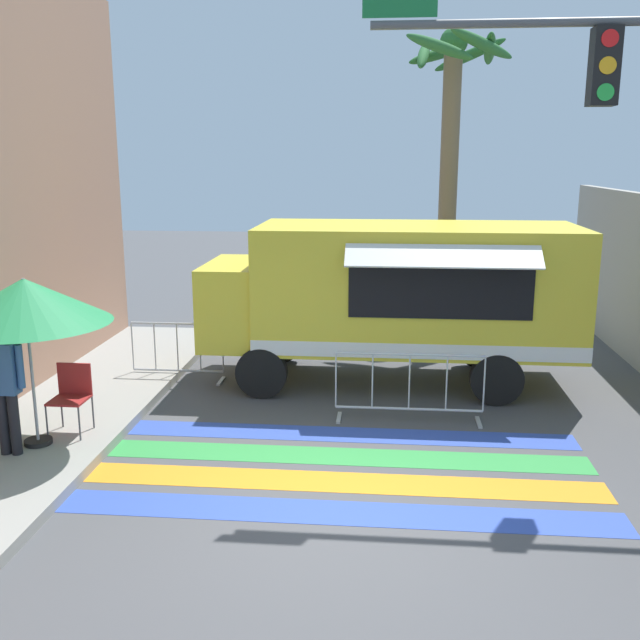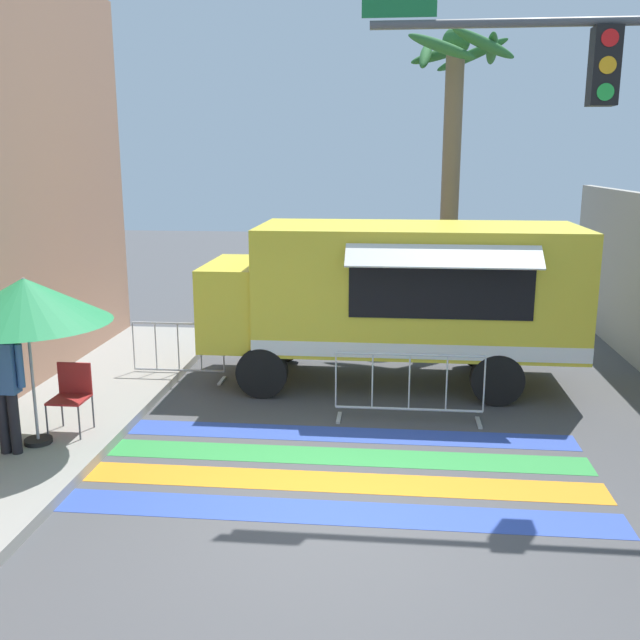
% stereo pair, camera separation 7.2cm
% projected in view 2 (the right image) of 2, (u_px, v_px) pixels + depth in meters
% --- Properties ---
extents(ground_plane, '(60.00, 60.00, 0.00)m').
position_uv_depth(ground_plane, '(331.00, 520.00, 7.72)').
color(ground_plane, '#4C4C4F').
extents(crosswalk_painted, '(6.40, 2.84, 0.01)m').
position_uv_depth(crosswalk_painted, '(339.00, 469.00, 8.98)').
color(crosswalk_painted, '#334FB2').
rests_on(crosswalk_painted, ground_plane).
extents(food_truck, '(6.26, 2.72, 2.73)m').
position_uv_depth(food_truck, '(389.00, 290.00, 12.12)').
color(food_truck, yellow).
rests_on(food_truck, ground_plane).
extents(patio_umbrella, '(2.13, 2.13, 2.22)m').
position_uv_depth(patio_umbrella, '(25.00, 301.00, 9.01)').
color(patio_umbrella, black).
rests_on(patio_umbrella, sidewalk_left).
extents(folding_chair, '(0.47, 0.47, 0.94)m').
position_uv_depth(folding_chair, '(72.00, 391.00, 9.76)').
color(folding_chair, '#4C4C51').
rests_on(folding_chair, sidewalk_left).
extents(vendor_person, '(0.53, 0.23, 1.72)m').
position_uv_depth(vendor_person, '(5.00, 380.00, 8.90)').
color(vendor_person, black).
rests_on(vendor_person, sidewalk_left).
extents(barricade_front, '(2.19, 0.44, 1.05)m').
position_uv_depth(barricade_front, '(409.00, 388.00, 10.49)').
color(barricade_front, '#B7BABF').
rests_on(barricade_front, ground_plane).
extents(barricade_side, '(1.63, 0.44, 1.05)m').
position_uv_depth(barricade_side, '(179.00, 353.00, 12.43)').
color(barricade_side, '#B7BABF').
rests_on(barricade_side, ground_plane).
extents(palm_tree, '(2.42, 2.62, 6.56)m').
position_uv_depth(palm_tree, '(454.00, 132.00, 15.69)').
color(palm_tree, '#7A664C').
rests_on(palm_tree, ground_plane).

